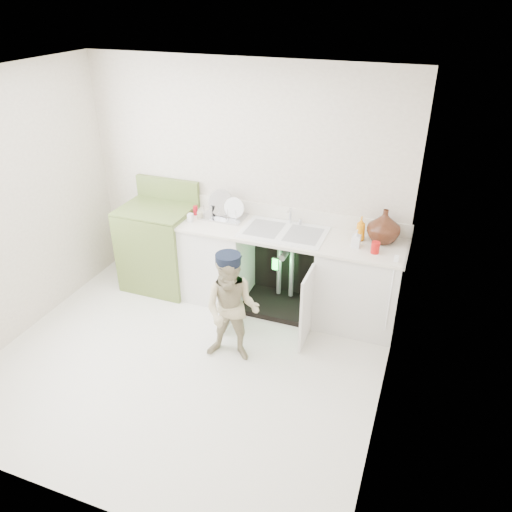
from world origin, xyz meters
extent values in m
plane|color=beige|center=(0.00, 0.00, 0.00)|extent=(3.50, 3.50, 0.00)
cube|color=beige|center=(0.00, 1.50, 1.25)|extent=(3.50, 2.50, 0.02)
cube|color=beige|center=(0.00, -1.50, 1.25)|extent=(3.50, 2.50, 0.02)
cube|color=beige|center=(-1.75, 0.00, 1.25)|extent=(2.50, 3.00, 0.02)
cube|color=beige|center=(1.75, 0.00, 1.25)|extent=(2.50, 3.00, 0.02)
plane|color=white|center=(0.00, 0.00, 2.50)|extent=(3.50, 3.50, 0.00)
cube|color=white|center=(-0.25, 1.20, 0.43)|extent=(0.80, 0.60, 0.86)
cube|color=white|center=(1.35, 1.20, 0.43)|extent=(0.80, 0.60, 0.86)
cube|color=black|center=(0.55, 1.47, 0.43)|extent=(0.80, 0.06, 0.86)
cube|color=black|center=(0.55, 1.20, 0.03)|extent=(0.80, 0.60, 0.06)
cylinder|color=gray|center=(0.48, 1.30, 0.45)|extent=(0.05, 0.05, 0.70)
cylinder|color=gray|center=(0.62, 1.30, 0.45)|extent=(0.05, 0.05, 0.70)
cylinder|color=gray|center=(0.55, 1.25, 0.62)|extent=(0.07, 0.18, 0.07)
cube|color=white|center=(0.15, 0.70, 0.40)|extent=(0.03, 0.40, 0.76)
cube|color=white|center=(0.95, 0.70, 0.40)|extent=(0.02, 0.40, 0.76)
cube|color=white|center=(0.55, 1.20, 0.89)|extent=(2.44, 0.64, 0.03)
cube|color=white|center=(0.55, 1.49, 0.98)|extent=(2.44, 0.02, 0.15)
cube|color=white|center=(0.55, 1.20, 0.90)|extent=(0.85, 0.55, 0.02)
cube|color=gray|center=(0.34, 1.20, 0.91)|extent=(0.34, 0.40, 0.01)
cube|color=gray|center=(0.76, 1.20, 0.91)|extent=(0.34, 0.40, 0.01)
cylinder|color=silver|center=(0.55, 1.42, 0.99)|extent=(0.03, 0.03, 0.17)
cylinder|color=silver|center=(0.55, 1.36, 1.06)|extent=(0.02, 0.14, 0.02)
cylinder|color=silver|center=(0.66, 1.42, 0.94)|extent=(0.04, 0.04, 0.06)
cylinder|color=white|center=(1.68, 0.89, 0.55)|extent=(0.01, 0.01, 0.70)
cube|color=white|center=(1.68, 0.98, 0.93)|extent=(0.04, 0.02, 0.06)
cube|color=silver|center=(-0.16, 1.32, 0.91)|extent=(0.45, 0.30, 0.02)
cylinder|color=silver|center=(-0.20, 1.34, 0.99)|extent=(0.28, 0.10, 0.27)
cylinder|color=white|center=(-0.04, 1.32, 0.98)|extent=(0.22, 0.06, 0.22)
cylinder|color=silver|center=(-0.34, 1.22, 0.99)|extent=(0.01, 0.01, 0.13)
cylinder|color=silver|center=(-0.25, 1.22, 0.99)|extent=(0.01, 0.01, 0.13)
cylinder|color=silver|center=(-0.16, 1.22, 0.99)|extent=(0.01, 0.01, 0.13)
cylinder|color=silver|center=(-0.07, 1.22, 0.99)|extent=(0.01, 0.01, 0.13)
cylinder|color=silver|center=(0.02, 1.22, 0.99)|extent=(0.01, 0.01, 0.13)
imported|color=#4C2A15|center=(1.50, 1.34, 1.07)|extent=(0.32, 0.32, 0.33)
imported|color=orange|center=(1.29, 1.30, 1.02)|extent=(0.09, 0.09, 0.24)
imported|color=white|center=(1.28, 1.14, 0.99)|extent=(0.08, 0.08, 0.17)
cylinder|color=#B6110F|center=(1.47, 1.08, 0.96)|extent=(0.08, 0.08, 0.11)
cylinder|color=#AE0E1B|center=(-0.47, 1.28, 0.95)|extent=(0.05, 0.05, 0.10)
cylinder|color=tan|center=(-0.38, 1.20, 0.94)|extent=(0.06, 0.06, 0.08)
cylinder|color=black|center=(-0.28, 1.32, 0.96)|extent=(0.04, 0.04, 0.12)
cube|color=white|center=(-0.44, 1.10, 0.95)|extent=(0.05, 0.05, 0.09)
cube|color=olive|center=(-0.90, 1.18, 0.47)|extent=(0.77, 0.65, 0.93)
cube|color=olive|center=(-0.90, 1.18, 0.95)|extent=(0.77, 0.65, 0.02)
cube|color=olive|center=(-0.90, 1.46, 1.07)|extent=(0.77, 0.06, 0.24)
cylinder|color=black|center=(-1.10, 1.02, 0.94)|extent=(0.17, 0.17, 0.02)
cylinder|color=silver|center=(-1.10, 1.02, 0.95)|extent=(0.20, 0.20, 0.01)
cylinder|color=black|center=(-1.10, 1.33, 0.94)|extent=(0.17, 0.17, 0.02)
cylinder|color=silver|center=(-1.10, 1.33, 0.95)|extent=(0.20, 0.20, 0.01)
cylinder|color=black|center=(-0.71, 1.02, 0.94)|extent=(0.17, 0.17, 0.02)
cylinder|color=silver|center=(-0.71, 1.02, 0.95)|extent=(0.20, 0.20, 0.01)
cylinder|color=black|center=(-0.71, 1.33, 0.94)|extent=(0.17, 0.17, 0.02)
cylinder|color=silver|center=(-0.71, 1.33, 0.95)|extent=(0.20, 0.20, 0.01)
imported|color=beige|center=(0.38, 0.25, 0.53)|extent=(0.57, 0.47, 1.06)
cylinder|color=black|center=(0.38, 0.25, 1.03)|extent=(0.25, 0.25, 0.09)
cube|color=black|center=(0.37, 0.35, 1.00)|extent=(0.18, 0.11, 0.01)
cube|color=black|center=(0.58, 0.86, 0.72)|extent=(0.07, 0.01, 0.14)
cube|color=#26F23F|center=(0.58, 0.85, 0.72)|extent=(0.06, 0.00, 0.12)
camera|label=1|loc=(1.87, -3.12, 3.09)|focal=35.00mm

